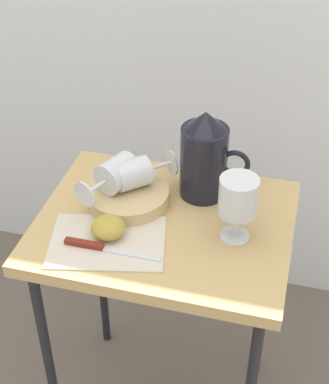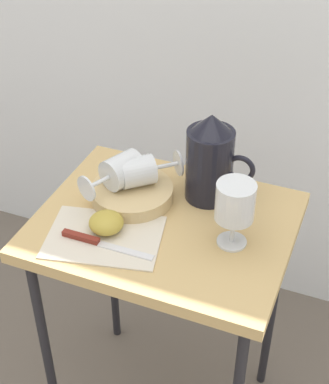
% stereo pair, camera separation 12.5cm
% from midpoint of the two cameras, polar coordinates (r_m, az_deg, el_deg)
% --- Properties ---
extents(table, '(0.56, 0.45, 0.69)m').
position_cam_midpoint_polar(table, '(1.35, 2.66, -5.32)').
color(table, tan).
rests_on(table, ground_plane).
extents(linen_napkin, '(0.28, 0.22, 0.00)m').
position_cam_midpoint_polar(linen_napkin, '(1.26, -3.05, -4.51)').
color(linen_napkin, beige).
rests_on(linen_napkin, table).
extents(basket_tray, '(0.19, 0.19, 0.03)m').
position_cam_midpoint_polar(basket_tray, '(1.35, -0.53, -0.23)').
color(basket_tray, tan).
rests_on(basket_tray, table).
extents(pitcher, '(0.16, 0.11, 0.22)m').
position_cam_midpoint_polar(pitcher, '(1.33, 7.14, 2.59)').
color(pitcher, black).
rests_on(pitcher, table).
extents(wine_glass_upright, '(0.08, 0.08, 0.15)m').
position_cam_midpoint_polar(wine_glass_upright, '(1.20, 9.87, -1.35)').
color(wine_glass_upright, silver).
rests_on(wine_glass_upright, table).
extents(wine_glass_tipped_near, '(0.15, 0.14, 0.07)m').
position_cam_midpoint_polar(wine_glass_tipped_near, '(1.33, 0.22, 1.96)').
color(wine_glass_tipped_near, silver).
rests_on(wine_glass_tipped_near, basket_tray).
extents(wine_glass_tipped_far, '(0.12, 0.16, 0.07)m').
position_cam_midpoint_polar(wine_glass_tipped_far, '(1.33, -1.58, 1.98)').
color(wine_glass_tipped_far, silver).
rests_on(wine_glass_tipped_far, basket_tray).
extents(apple_half_left, '(0.08, 0.08, 0.04)m').
position_cam_midpoint_polar(apple_half_left, '(1.26, -2.87, -3.12)').
color(apple_half_left, '#B29938').
rests_on(apple_half_left, linen_napkin).
extents(knife, '(0.21, 0.02, 0.01)m').
position_cam_midpoint_polar(knife, '(1.24, -4.04, -4.89)').
color(knife, silver).
rests_on(knife, linen_napkin).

